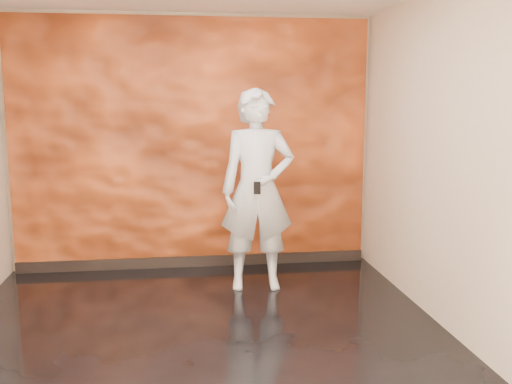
{
  "coord_description": "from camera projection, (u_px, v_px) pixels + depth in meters",
  "views": [
    {
      "loc": [
        -0.16,
        -4.37,
        1.88
      ],
      "look_at": [
        0.54,
        0.75,
        1.04
      ],
      "focal_mm": 40.0,
      "sensor_mm": 36.0,
      "label": 1
    }
  ],
  "objects": [
    {
      "name": "feature_wall",
      "position": [
        193.0,
        145.0,
        6.3
      ],
      "size": [
        3.9,
        0.06,
        2.75
      ],
      "primitive_type": "cube",
      "color": "orange",
      "rests_on": "ground"
    },
    {
      "name": "room",
      "position": [
        200.0,
        162.0,
        4.38
      ],
      "size": [
        4.02,
        4.02,
        2.81
      ],
      "color": "black",
      "rests_on": "ground"
    },
    {
      "name": "phone",
      "position": [
        257.0,
        188.0,
        5.34
      ],
      "size": [
        0.06,
        0.04,
        0.12
      ],
      "primitive_type": "cube",
      "rotation": [
        0.0,
        0.0,
        -0.38
      ],
      "color": "black",
      "rests_on": "man"
    },
    {
      "name": "man",
      "position": [
        257.0,
        190.0,
        5.62
      ],
      "size": [
        0.75,
        0.51,
        1.99
      ],
      "primitive_type": "imported",
      "rotation": [
        0.0,
        0.0,
        -0.05
      ],
      "color": "#ABB1BC",
      "rests_on": "ground"
    },
    {
      "name": "baseboard",
      "position": [
        195.0,
        261.0,
        6.47
      ],
      "size": [
        3.9,
        0.04,
        0.12
      ],
      "primitive_type": "cube",
      "color": "black",
      "rests_on": "ground"
    }
  ]
}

